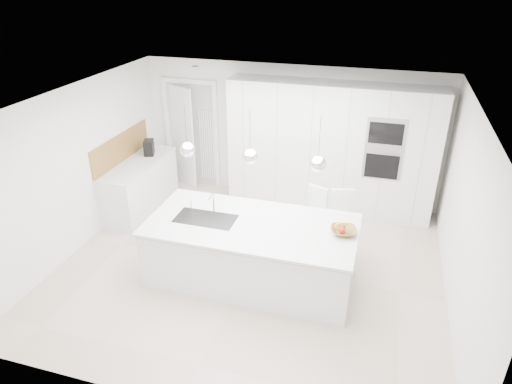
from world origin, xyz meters
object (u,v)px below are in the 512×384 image
(bar_stool_right, at_px, (339,227))
(espresso_machine, at_px, (149,147))
(island_base, at_px, (251,255))
(bar_stool_left, at_px, (315,222))
(fruit_bowl, at_px, (343,231))

(bar_stool_right, bearing_deg, espresso_machine, 149.33)
(island_base, bearing_deg, bar_stool_left, 52.84)
(island_base, relative_size, bar_stool_left, 2.64)
(bar_stool_left, bearing_deg, island_base, -103.99)
(fruit_bowl, distance_m, espresso_machine, 4.15)
(fruit_bowl, xyz_separation_m, bar_stool_right, (-0.12, 0.77, -0.40))
(fruit_bowl, relative_size, bar_stool_right, 0.30)
(island_base, xyz_separation_m, espresso_machine, (-2.53, 1.91, 0.61))
(island_base, bearing_deg, bar_stool_right, 39.46)
(island_base, height_order, bar_stool_left, bar_stool_left)
(fruit_bowl, height_order, espresso_machine, espresso_machine)
(espresso_machine, bearing_deg, island_base, -57.47)
(fruit_bowl, xyz_separation_m, bar_stool_left, (-0.49, 0.82, -0.41))
(fruit_bowl, distance_m, bar_stool_right, 0.87)
(fruit_bowl, bearing_deg, bar_stool_right, 98.89)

